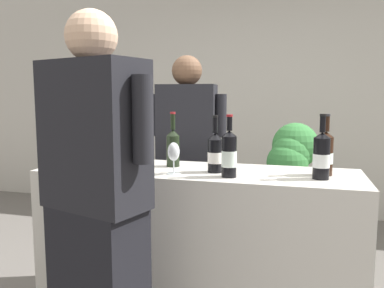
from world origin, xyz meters
TOP-DOWN VIEW (x-y plane):
  - wall_back at (0.00, 2.60)m, footprint 8.00×0.10m
  - counter at (0.00, 0.00)m, footprint 1.83×0.56m
  - wine_bottle_0 at (0.21, -0.14)m, footprint 0.08×0.08m
  - wine_bottle_1 at (0.70, 0.05)m, footprint 0.08×0.08m
  - wine_bottle_2 at (0.11, -0.03)m, footprint 0.08×0.08m
  - wine_bottle_3 at (0.67, -0.07)m, footprint 0.09×0.09m
  - wine_bottle_4 at (-0.17, 0.07)m, footprint 0.08×0.08m
  - wine_bottle_5 at (-0.58, 0.16)m, footprint 0.08×0.08m
  - wine_bottle_6 at (-0.75, 0.05)m, footprint 0.07×0.07m
  - wine_glass at (-0.09, -0.15)m, footprint 0.08×0.08m
  - ice_bucket at (-0.52, -0.12)m, footprint 0.24×0.24m
  - person_server at (-0.24, 0.60)m, footprint 0.58×0.27m
  - person_guest at (-0.27, -0.67)m, footprint 0.58×0.36m
  - potted_shrub at (0.52, 1.10)m, footprint 0.45×0.58m

SIDE VIEW (x-z plane):
  - counter at x=0.00m, z-range 0.00..0.98m
  - potted_shrub at x=0.52m, z-range 0.17..1.36m
  - person_server at x=-0.24m, z-range -0.02..1.68m
  - person_guest at x=-0.27m, z-range -0.02..1.74m
  - wine_bottle_2 at x=0.11m, z-range 0.93..1.25m
  - wine_glass at x=-0.09m, z-range 1.01..1.18m
  - wine_bottle_1 at x=0.70m, z-range 0.94..1.27m
  - wine_bottle_3 at x=0.67m, z-range 0.93..1.27m
  - wine_bottle_4 at x=-0.17m, z-range 0.94..1.27m
  - wine_bottle_0 at x=0.21m, z-range 0.94..1.27m
  - ice_bucket at x=-0.52m, z-range 0.98..1.23m
  - wine_bottle_6 at x=-0.75m, z-range 0.94..1.28m
  - wine_bottle_5 at x=-0.58m, z-range 0.94..1.29m
  - wall_back at x=0.00m, z-range 0.00..2.80m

